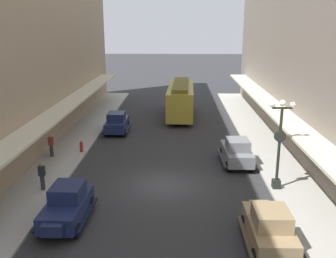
% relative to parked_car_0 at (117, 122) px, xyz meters
% --- Properties ---
extents(ground_plane, '(200.00, 200.00, 0.00)m').
position_rel_parked_car_0_xyz_m(ground_plane, '(4.63, -11.21, -0.94)').
color(ground_plane, '#2D2D30').
extents(sidewalk_left, '(3.00, 60.00, 0.15)m').
position_rel_parked_car_0_xyz_m(sidewalk_left, '(-2.87, -11.21, -0.87)').
color(sidewalk_left, '#A8A59E').
rests_on(sidewalk_left, ground).
extents(sidewalk_right, '(3.00, 60.00, 0.15)m').
position_rel_parked_car_0_xyz_m(sidewalk_right, '(12.13, -11.21, -0.87)').
color(sidewalk_right, '#A8A59E').
rests_on(sidewalk_right, ground).
extents(parked_car_0, '(2.20, 4.28, 1.84)m').
position_rel_parked_car_0_xyz_m(parked_car_0, '(0.00, 0.00, 0.00)').
color(parked_car_0, '#19234C').
rests_on(parked_car_0, ground).
extents(parked_car_1, '(2.25, 4.30, 1.84)m').
position_rel_parked_car_0_xyz_m(parked_car_1, '(9.35, -7.58, 0.00)').
color(parked_car_1, slate).
rests_on(parked_car_1, ground).
extents(parked_car_2, '(2.15, 4.27, 1.84)m').
position_rel_parked_car_0_xyz_m(parked_car_2, '(9.30, -17.53, 0.00)').
color(parked_car_2, '#997F5B').
rests_on(parked_car_2, ground).
extents(parked_car_3, '(2.20, 4.28, 1.84)m').
position_rel_parked_car_0_xyz_m(parked_car_3, '(0.08, -15.68, 0.00)').
color(parked_car_3, '#19234C').
rests_on(parked_car_3, ground).
extents(streetcar, '(2.78, 9.67, 3.46)m').
position_rel_parked_car_0_xyz_m(streetcar, '(5.60, 6.20, 0.96)').
color(streetcar, gold).
rests_on(streetcar, ground).
extents(lamp_post_with_clock, '(1.42, 0.44, 5.16)m').
position_rel_parked_car_0_xyz_m(lamp_post_with_clock, '(11.03, -11.74, 2.04)').
color(lamp_post_with_clock, black).
rests_on(lamp_post_with_clock, sidewalk_right).
extents(fire_hydrant, '(0.24, 0.24, 0.82)m').
position_rel_parked_car_0_xyz_m(fire_hydrant, '(-1.72, -5.74, -0.38)').
color(fire_hydrant, '#B21E19').
rests_on(fire_hydrant, sidewalk_left).
extents(pedestrian_0, '(0.36, 0.24, 1.64)m').
position_rel_parked_car_0_xyz_m(pedestrian_0, '(-2.28, -12.36, 0.05)').
color(pedestrian_0, '#2D2D33').
rests_on(pedestrian_0, sidewalk_left).
extents(pedestrian_1, '(0.36, 0.24, 1.64)m').
position_rel_parked_car_0_xyz_m(pedestrian_1, '(-3.60, -6.76, 0.05)').
color(pedestrian_1, '#2D2D33').
rests_on(pedestrian_1, sidewalk_left).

